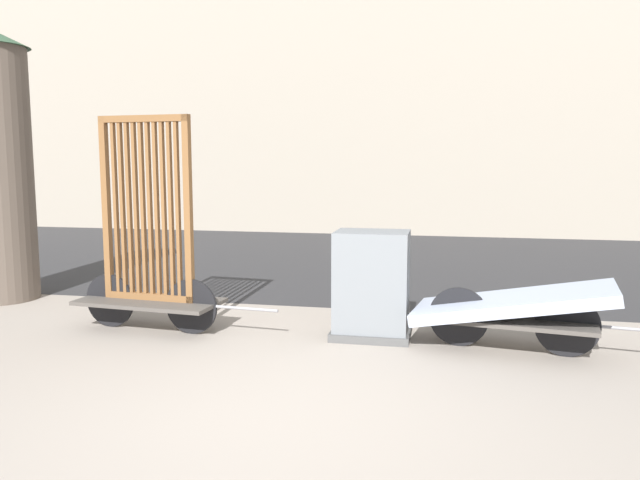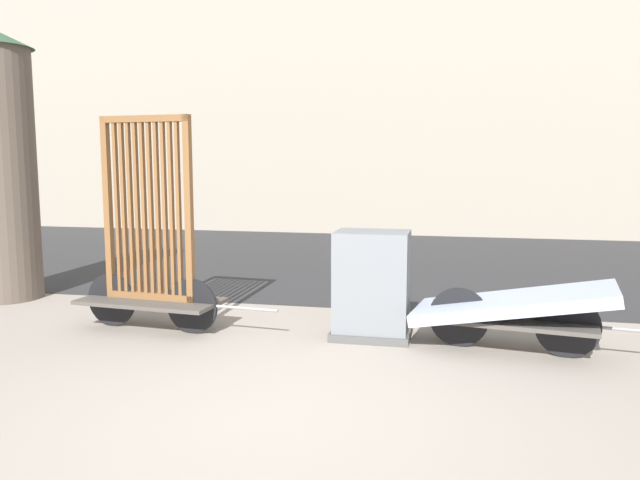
{
  "view_description": "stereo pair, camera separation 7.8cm",
  "coord_description": "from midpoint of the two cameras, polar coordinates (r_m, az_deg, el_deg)",
  "views": [
    {
      "loc": [
        1.23,
        -4.06,
        1.81
      ],
      "look_at": [
        0.0,
        1.96,
        1.02
      ],
      "focal_mm": 35.0,
      "sensor_mm": 36.0,
      "label": 1
    },
    {
      "loc": [
        1.31,
        -4.04,
        1.81
      ],
      "look_at": [
        0.0,
        1.96,
        1.02
      ],
      "focal_mm": 35.0,
      "sensor_mm": 36.0,
      "label": 2
    }
  ],
  "objects": [
    {
      "name": "ground_plane",
      "position": [
        4.61,
        -5.59,
        -15.83
      ],
      "size": [
        60.0,
        60.0,
        0.0
      ],
      "primitive_type": "plane",
      "color": "gray"
    },
    {
      "name": "road_strip",
      "position": [
        11.45,
        5.04,
        -1.8
      ],
      "size": [
        56.0,
        7.72,
        0.01
      ],
      "color": "#2D2D30",
      "rests_on": "ground_plane"
    },
    {
      "name": "building_facade",
      "position": [
        17.36,
        7.51,
        16.23
      ],
      "size": [
        48.0,
        4.0,
        9.04
      ],
      "color": "#9E9384",
      "rests_on": "ground_plane"
    },
    {
      "name": "bike_cart_with_bedframe",
      "position": [
        6.85,
        -15.71,
        -1.51
      ],
      "size": [
        2.24,
        0.8,
        2.27
      ],
      "rotation": [
        0.0,
        0.0,
        -0.09
      ],
      "color": "#4C4742",
      "rests_on": "ground_plane"
    },
    {
      "name": "bike_cart_with_mattress",
      "position": [
        6.2,
        16.82,
        -5.91
      ],
      "size": [
        2.42,
        1.11,
        0.69
      ],
      "rotation": [
        0.0,
        0.0,
        -0.15
      ],
      "color": "#4C4742",
      "rests_on": "ground_plane"
    },
    {
      "name": "utility_cabinet",
      "position": [
        6.4,
        4.4,
        -4.44
      ],
      "size": [
        0.8,
        0.6,
        1.1
      ],
      "color": "#4C4C4C",
      "rests_on": "ground_plane"
    }
  ]
}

